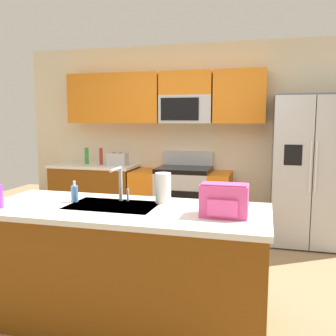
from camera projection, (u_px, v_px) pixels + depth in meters
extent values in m
plane|color=#997A56|center=(153.00, 288.00, 3.44)|extent=(9.00, 9.00, 0.00)
cube|color=beige|center=(197.00, 137.00, 5.33)|extent=(5.20, 0.10, 2.60)
cube|color=orange|center=(94.00, 99.00, 5.43)|extent=(0.70, 0.32, 0.70)
cube|color=orange|center=(138.00, 98.00, 5.26)|extent=(0.66, 0.32, 0.70)
cube|color=orange|center=(240.00, 97.00, 4.90)|extent=(0.68, 0.32, 0.70)
cube|color=#B7BABF|center=(186.00, 109.00, 5.10)|extent=(0.72, 0.32, 0.38)
cube|color=black|center=(180.00, 109.00, 4.96)|extent=(0.52, 0.01, 0.30)
cube|color=orange|center=(187.00, 83.00, 5.06)|extent=(0.72, 0.32, 0.32)
cube|color=brown|center=(95.00, 196.00, 5.48)|extent=(1.20, 0.60, 0.86)
cube|color=silver|center=(95.00, 166.00, 5.42)|extent=(1.23, 0.63, 0.04)
cube|color=#B7BABF|center=(184.00, 202.00, 5.14)|extent=(0.72, 0.60, 0.84)
cube|color=black|center=(179.00, 204.00, 4.84)|extent=(0.60, 0.01, 0.36)
cube|color=black|center=(184.00, 170.00, 5.08)|extent=(0.72, 0.60, 0.06)
cube|color=#B7BABF|center=(188.00, 158.00, 5.32)|extent=(0.72, 0.06, 0.20)
cube|color=orange|center=(147.00, 199.00, 5.27)|extent=(0.36, 0.60, 0.84)
cube|color=orange|center=(220.00, 204.00, 5.01)|extent=(0.28, 0.60, 0.84)
cube|color=#4C4F54|center=(309.00, 170.00, 4.61)|extent=(0.90, 0.70, 1.85)
cube|color=#B7BABF|center=(292.00, 174.00, 4.32)|extent=(0.44, 0.04, 1.81)
cube|color=#B7BABF|center=(334.00, 175.00, 4.20)|extent=(0.44, 0.04, 1.81)
cylinder|color=silver|center=(311.00, 167.00, 4.23)|extent=(0.02, 0.02, 0.60)
cylinder|color=silver|center=(316.00, 167.00, 4.21)|extent=(0.02, 0.02, 0.60)
cube|color=black|center=(293.00, 155.00, 4.27)|extent=(0.20, 0.00, 0.24)
cube|color=brown|center=(123.00, 267.00, 2.85)|extent=(2.15, 0.84, 0.86)
cube|color=silver|center=(122.00, 210.00, 2.79)|extent=(2.19, 0.88, 0.04)
cube|color=#B7BABF|center=(113.00, 207.00, 2.87)|extent=(0.68, 0.44, 0.03)
cube|color=#B7BABF|center=(117.00, 159.00, 5.26)|extent=(0.28, 0.16, 0.18)
cube|color=black|center=(114.00, 153.00, 5.26)|extent=(0.03, 0.11, 0.01)
cube|color=black|center=(121.00, 153.00, 5.23)|extent=(0.03, 0.11, 0.01)
cylinder|color=#B2332D|center=(101.00, 156.00, 5.37)|extent=(0.05, 0.05, 0.24)
cylinder|color=green|center=(87.00, 156.00, 5.44)|extent=(0.06, 0.06, 0.24)
cylinder|color=#B7BABF|center=(121.00, 184.00, 3.01)|extent=(0.03, 0.03, 0.28)
cylinder|color=#B7BABF|center=(116.00, 169.00, 2.90)|extent=(0.02, 0.20, 0.02)
cylinder|color=#B7BABF|center=(128.00, 195.00, 3.00)|extent=(0.02, 0.02, 0.10)
cylinder|color=#4C8CD8|center=(75.00, 194.00, 2.97)|extent=(0.06, 0.06, 0.13)
cylinder|color=white|center=(74.00, 183.00, 2.96)|extent=(0.02, 0.02, 0.04)
cylinder|color=white|center=(163.00, 188.00, 2.93)|extent=(0.12, 0.12, 0.24)
cube|color=#EA4C93|center=(224.00, 200.00, 2.53)|extent=(0.32, 0.20, 0.22)
cube|color=#C7417D|center=(224.00, 186.00, 2.50)|extent=(0.30, 0.14, 0.03)
cube|color=#FF54A2|center=(222.00, 208.00, 2.44)|extent=(0.20, 0.03, 0.11)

